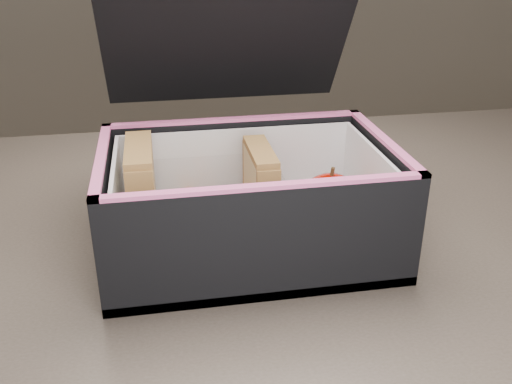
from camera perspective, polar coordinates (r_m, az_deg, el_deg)
The scene contains 8 objects.
kitchen_table at distance 0.74m, azimuth 0.80°, elevation -9.73°, with size 1.20×0.80×0.75m.
lunch_bag at distance 0.63m, azimuth -0.83°, elevation 0.00°, with size 0.31×0.32×0.29m.
plastic_tub at distance 0.63m, azimuth -5.31°, elevation -1.55°, with size 0.18×0.13×0.07m, color white, non-canonical shape.
sandwich_left at distance 0.62m, azimuth -11.30°, elevation -0.23°, with size 0.03×0.10×0.11m.
sandwich_right at distance 0.63m, azimuth 0.45°, elevation 0.21°, with size 0.02×0.09×0.10m.
carrot_sticks at distance 0.64m, azimuth -4.42°, elevation -3.02°, with size 0.05×0.16×0.03m.
paper_napkin at distance 0.66m, azimuth 6.66°, elevation -3.69°, with size 0.08×0.08×0.01m, color white.
red_apple at distance 0.64m, azimuth 7.46°, elevation -1.00°, with size 0.09×0.09×0.07m.
Camera 1 is at (-0.12, -0.60, 1.08)m, focal length 40.00 mm.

